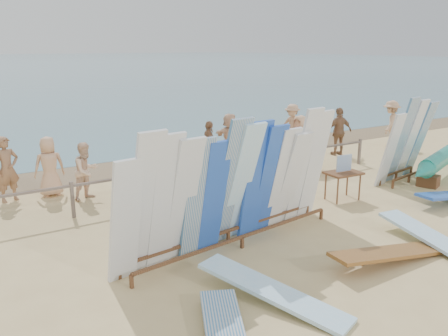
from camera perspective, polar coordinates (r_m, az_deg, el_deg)
ground at (r=11.34m, az=6.74°, el=-6.58°), size 160.00×160.00×0.00m
wet_sand_strip at (r=17.26m, az=-8.49°, el=0.74°), size 40.00×2.60×0.01m
fence at (r=13.48m, az=-1.24°, el=-0.23°), size 12.08×0.08×0.90m
main_surfboard_rack at (r=9.67m, az=1.41°, el=-2.44°), size 5.60×1.38×2.75m
side_surfboard_rack at (r=15.41m, az=21.06°, el=2.81°), size 2.40×1.03×2.63m
outrigger_canoe at (r=16.86m, az=25.03°, el=1.18°), size 6.10×2.60×0.89m
vendor_table at (r=13.19m, az=14.08°, el=-2.00°), size 0.98×0.73×1.24m
flat_board_a at (r=8.09m, az=5.79°, el=-15.73°), size 1.47×2.71×0.39m
flat_board_c at (r=9.87m, az=19.24°, el=-10.66°), size 2.73×0.78×0.39m
flat_board_b at (r=10.90m, az=23.89°, el=-8.68°), size 0.89×2.74×0.36m
beach_chair_left at (r=15.01m, az=-0.05°, el=-0.08°), size 0.78×0.80×0.96m
beach_chair_right at (r=15.17m, az=1.18°, el=-0.08°), size 0.53×0.55×0.82m
stroller at (r=16.02m, az=7.24°, el=1.34°), size 0.57×0.81×1.10m
beachgoer_4 at (r=15.94m, az=-1.80°, el=2.77°), size 0.69×1.04×1.64m
beachgoer_9 at (r=19.74m, az=8.19°, el=5.09°), size 0.88×1.23×1.76m
beachgoer_10 at (r=18.49m, az=13.67°, el=4.28°), size 1.14×0.68×1.82m
beachgoer_2 at (r=13.30m, az=-16.25°, el=-0.34°), size 0.85×0.64×1.57m
beachgoer_8 at (r=16.35m, az=10.19°, el=3.00°), size 0.92×0.63×1.72m
beachgoer_6 at (r=16.13m, az=9.12°, el=3.08°), size 0.45×0.91×1.83m
beachgoer_1 at (r=13.82m, az=-24.63°, el=-0.13°), size 0.72×0.54×1.77m
beachgoer_0 at (r=13.90m, az=-20.27°, el=0.18°), size 0.84×0.44×1.67m
beachgoer_5 at (r=16.92m, az=0.70°, el=3.66°), size 0.89×1.70×1.75m
beachgoer_extra_0 at (r=20.75m, az=19.41°, el=5.06°), size 1.32×1.02×1.90m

